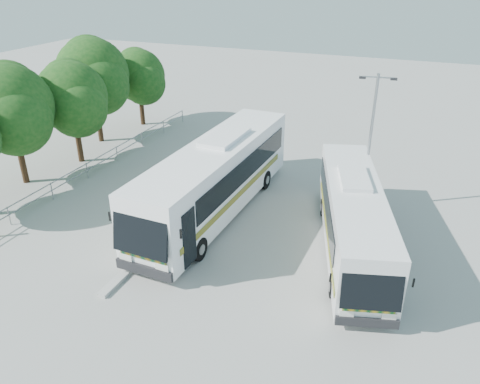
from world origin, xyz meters
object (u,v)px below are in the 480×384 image
at_px(tree_far_b, 11,107).
at_px(tree_far_c, 72,97).
at_px(coach_main, 216,177).
at_px(lamppost, 370,138).
at_px(tree_far_e, 139,76).
at_px(coach_adjacent, 353,217).
at_px(tree_far_d, 93,75).

xyz_separation_m(tree_far_b, tree_far_c, (0.89, 3.90, -0.31)).
height_order(coach_main, lamppost, lamppost).
distance_m(tree_far_b, lamppost, 19.44).
bearing_deg(tree_far_e, lamppost, -23.08).
bearing_deg(coach_adjacent, coach_main, 156.47).
height_order(tree_far_d, coach_adjacent, tree_far_d).
bearing_deg(tree_far_b, coach_adjacent, -0.21).
xyz_separation_m(tree_far_d, coach_main, (12.31, -6.74, -2.79)).
distance_m(tree_far_e, coach_main, 16.28).
height_order(tree_far_c, coach_adjacent, tree_far_c).
xyz_separation_m(tree_far_c, tree_far_d, (-1.19, 3.70, 0.56)).
height_order(tree_far_d, tree_far_e, tree_far_d).
relative_size(tree_far_e, coach_main, 0.44).
relative_size(tree_far_b, coach_main, 0.52).
bearing_deg(tree_far_e, coach_adjacent, -33.05).
distance_m(tree_far_d, coach_adjacent, 21.09).
bearing_deg(coach_main, lamppost, 27.62).
distance_m(tree_far_c, lamppost, 18.08).
bearing_deg(lamppost, tree_far_d, 160.88).
bearing_deg(coach_adjacent, tree_far_c, 151.62).
xyz_separation_m(tree_far_e, lamppost, (18.58, -7.92, 0.04)).
height_order(tree_far_c, tree_far_e, tree_far_c).
xyz_separation_m(tree_far_d, lamppost, (19.27, -3.42, -0.89)).
bearing_deg(tree_far_b, lamppost, 12.43).
relative_size(tree_far_c, tree_far_e, 1.10).
height_order(tree_far_b, coach_main, tree_far_b).
relative_size(tree_far_d, tree_far_e, 1.24).
relative_size(tree_far_c, tree_far_d, 0.88).
bearing_deg(coach_adjacent, lamppost, 75.61).
distance_m(tree_far_c, coach_adjacent, 18.81).
distance_m(tree_far_e, coach_adjacent, 22.43).
bearing_deg(tree_far_d, coach_main, -28.71).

